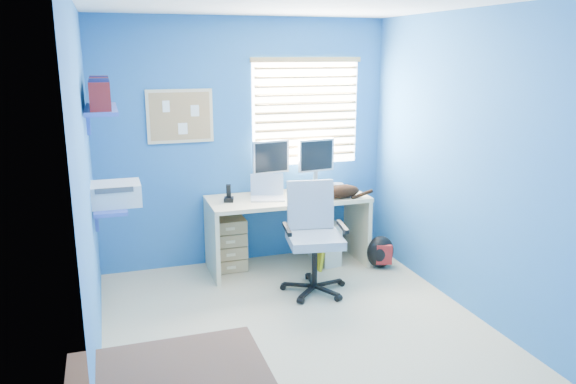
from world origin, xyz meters
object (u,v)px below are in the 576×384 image
object	(u,v)px
laptop	(267,188)
cat	(342,191)
office_chair	(314,251)
desk	(287,232)
tower_pc	(325,241)

from	to	relation	value
laptop	cat	xyz separation A→B (m)	(0.72, -0.18, -0.04)
laptop	office_chair	bearing A→B (deg)	-52.88
desk	laptop	world-z (taller)	laptop
laptop	cat	bearing A→B (deg)	0.21
tower_pc	office_chair	size ratio (longest dim) A/B	0.45
cat	office_chair	xyz separation A→B (m)	(-0.46, -0.44, -0.43)
cat	tower_pc	world-z (taller)	cat
desk	office_chair	size ratio (longest dim) A/B	1.60
desk	laptop	size ratio (longest dim) A/B	4.85
desk	tower_pc	bearing A→B (deg)	1.88
tower_pc	office_chair	world-z (taller)	office_chair
desk	tower_pc	xyz separation A→B (m)	(0.42, 0.01, -0.14)
office_chair	tower_pc	bearing A→B (deg)	60.17
desk	cat	xyz separation A→B (m)	(0.50, -0.20, 0.44)
office_chair	cat	bearing A→B (deg)	43.49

